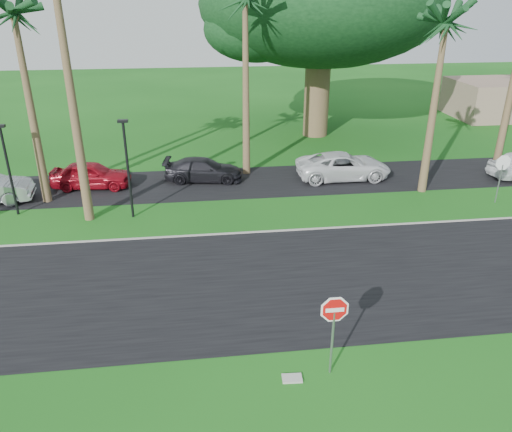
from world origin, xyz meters
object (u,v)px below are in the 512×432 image
object	(u,v)px
car_dark	(204,170)
car_red	(91,175)
stop_sign_near	(334,320)
stop_sign_far	(502,169)
car_minivan	(343,166)

from	to	relation	value
car_dark	car_red	bearing A→B (deg)	100.44
stop_sign_near	stop_sign_far	xyz separation A→B (m)	(11.50, 11.00, 0.00)
car_red	car_minivan	xyz separation A→B (m)	(13.91, -0.28, 0.02)
stop_sign_far	car_red	world-z (taller)	stop_sign_far
car_minivan	car_red	bearing A→B (deg)	88.67
stop_sign_near	car_red	bearing A→B (deg)	119.99
stop_sign_far	car_minivan	bearing A→B (deg)	-33.60
car_red	stop_sign_near	bearing A→B (deg)	-145.30
stop_sign_near	car_minivan	xyz separation A→B (m)	(4.84, 15.42, -1.04)
stop_sign_near	stop_sign_far	world-z (taller)	same
stop_sign_far	car_minivan	world-z (taller)	stop_sign_far
stop_sign_far	car_red	bearing A→B (deg)	-12.89
stop_sign_near	car_dark	world-z (taller)	stop_sign_near
stop_sign_far	car_dark	distance (m)	15.42
stop_sign_far	car_red	size ratio (longest dim) A/B	0.62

